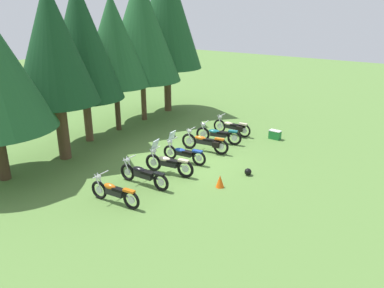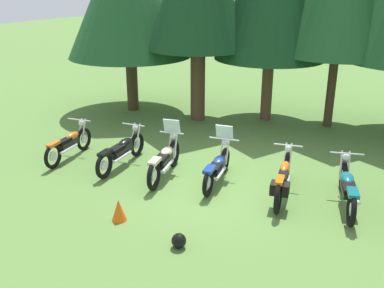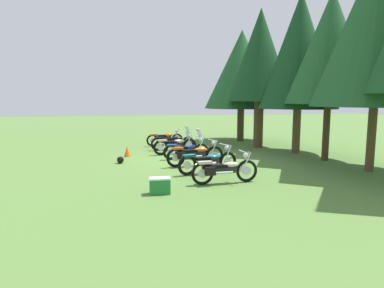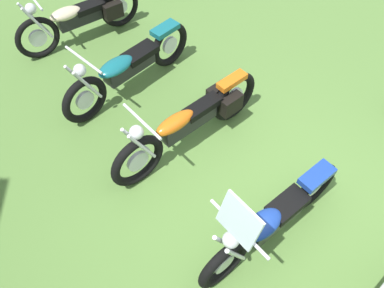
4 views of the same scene
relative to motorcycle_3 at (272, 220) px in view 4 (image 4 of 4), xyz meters
name	(u,v)px [view 4 (image 4 of 4)]	position (x,y,z in m)	size (l,w,h in m)	color
ground_plane	(264,227)	(0.11, -0.06, -0.44)	(80.00, 80.00, 0.00)	#547A38
motorcycle_3	(272,220)	(0.00, 0.00, 0.00)	(0.77, 2.13, 1.34)	black
motorcycle_4	(191,121)	(1.65, 0.02, 0.03)	(0.79, 2.41, 1.04)	black
motorcycle_5	(129,67)	(3.05, 0.25, 0.01)	(0.91, 2.33, 1.02)	black
motorcycle_6	(81,16)	(4.58, 0.36, 0.02)	(0.65, 2.21, 1.01)	black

